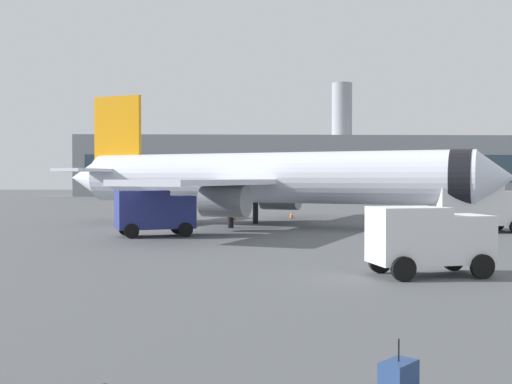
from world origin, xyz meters
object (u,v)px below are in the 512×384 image
(service_truck, at_px, (154,211))
(fuel_truck, at_px, (476,206))
(rolling_suitcase, at_px, (399,383))
(safety_cone_mid, at_px, (292,215))
(cargo_van, at_px, (428,237))
(safety_cone_near, at_px, (234,216))
(airplane_at_gate, at_px, (265,178))

(service_truck, xyz_separation_m, fuel_truck, (21.48, 2.31, 0.16))
(service_truck, relative_size, rolling_suitcase, 4.77)
(fuel_truck, relative_size, safety_cone_mid, 10.24)
(cargo_van, bearing_deg, service_truck, 126.14)
(cargo_van, relative_size, rolling_suitcase, 4.25)
(service_truck, height_order, safety_cone_mid, service_truck)
(fuel_truck, height_order, safety_cone_mid, fuel_truck)
(cargo_van, distance_m, safety_cone_near, 33.35)
(airplane_at_gate, xyz_separation_m, rolling_suitcase, (0.25, -38.41, -3.27))
(safety_cone_mid, bearing_deg, fuel_truck, -54.52)
(rolling_suitcase, bearing_deg, safety_cone_mid, 86.82)
(fuel_truck, distance_m, rolling_suitcase, 35.57)
(service_truck, bearing_deg, safety_cone_near, 72.16)
(cargo_van, bearing_deg, safety_cone_mid, 93.23)
(fuel_truck, xyz_separation_m, safety_cone_mid, (-11.15, 15.64, -1.48))
(airplane_at_gate, bearing_deg, safety_cone_near, 106.91)
(cargo_van, bearing_deg, fuel_truck, 64.37)
(fuel_truck, bearing_deg, service_truck, -173.87)
(airplane_at_gate, distance_m, rolling_suitcase, 38.55)
(service_truck, bearing_deg, rolling_suitcase, -75.89)
(airplane_at_gate, height_order, cargo_van, airplane_at_gate)
(fuel_truck, bearing_deg, safety_cone_mid, 125.48)
(safety_cone_near, xyz_separation_m, safety_cone_mid, (5.29, 2.25, -0.01))
(service_truck, relative_size, fuel_truck, 0.85)
(safety_cone_near, height_order, safety_cone_mid, safety_cone_near)
(service_truck, xyz_separation_m, cargo_van, (12.30, -16.84, -0.16))
(airplane_at_gate, height_order, safety_cone_mid, airplane_at_gate)
(service_truck, relative_size, safety_cone_mid, 8.72)
(fuel_truck, bearing_deg, cargo_van, -115.63)
(safety_cone_mid, bearing_deg, airplane_at_gate, -106.44)
(fuel_truck, bearing_deg, airplane_at_gate, 158.07)
(airplane_at_gate, xyz_separation_m, cargo_van, (4.90, -24.81, -2.21))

